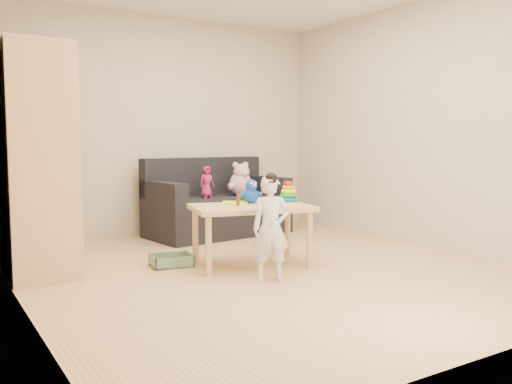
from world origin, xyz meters
TOP-DOWN VIEW (x-y plane):
  - room at (0.00, 0.00)m, footprint 4.50×4.50m
  - wardrobe at (-1.73, 0.91)m, footprint 0.52×1.05m
  - sofa at (0.46, 1.75)m, footprint 1.73×1.01m
  - play_table at (-0.06, 0.16)m, footprint 1.16×0.88m
  - storage_bin at (-0.67, 0.51)m, footprint 0.39×0.32m
  - toddler at (-0.19, -0.37)m, footprint 0.36×0.31m
  - pink_bear at (0.74, 1.71)m, footprint 0.30×0.26m
  - doll at (0.28, 1.70)m, footprint 0.19×0.14m
  - ring_stacker at (0.30, 0.10)m, footprint 0.18×0.18m
  - brown_bottle at (0.21, 0.33)m, footprint 0.08×0.08m
  - blue_plush at (0.03, 0.30)m, footprint 0.21×0.19m
  - wooden_figure at (-0.17, 0.19)m, footprint 0.05×0.04m
  - yellow_book at (-0.13, 0.33)m, footprint 0.31×0.31m

SIDE VIEW (x-z plane):
  - storage_bin at x=-0.67m, z-range 0.00..0.11m
  - sofa at x=0.46m, z-range 0.00..0.46m
  - play_table at x=-0.06m, z-range 0.00..0.54m
  - toddler at x=-0.19m, z-range 0.00..0.82m
  - yellow_book at x=-0.13m, z-range 0.54..0.56m
  - wooden_figure at x=-0.17m, z-range 0.54..0.65m
  - ring_stacker at x=0.30m, z-range 0.52..0.73m
  - pink_bear at x=0.74m, z-range 0.46..0.80m
  - brown_bottle at x=0.21m, z-range 0.53..0.75m
  - doll at x=0.28m, z-range 0.46..0.82m
  - blue_plush at x=0.03m, z-range 0.54..0.77m
  - wardrobe at x=-1.73m, z-range 0.00..1.88m
  - room at x=0.00m, z-range -0.95..3.55m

